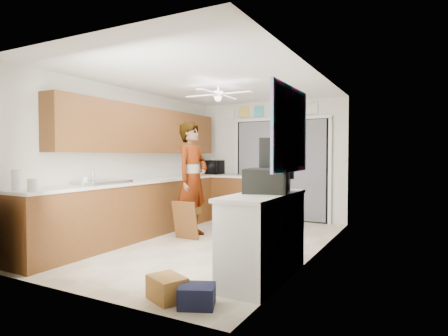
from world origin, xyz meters
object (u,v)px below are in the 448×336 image
at_px(cardboard_box, 167,288).
at_px(dog, 272,219).
at_px(microwave, 213,167).
at_px(man, 192,179).
at_px(suitcase, 268,180).
at_px(navy_crate, 197,296).
at_px(paper_towel_roll, 17,180).

relative_size(cardboard_box, dog, 0.62).
height_order(microwave, dog, microwave).
distance_m(microwave, man, 2.13).
xyz_separation_m(man, dog, (1.04, 1.01, -0.73)).
height_order(suitcase, navy_crate, suitcase).
height_order(paper_towel_roll, navy_crate, paper_towel_roll).
bearing_deg(dog, suitcase, -81.92).
bearing_deg(cardboard_box, man, 118.04).
xyz_separation_m(suitcase, dog, (-0.80, 2.28, -0.85)).
bearing_deg(man, cardboard_box, -148.89).
bearing_deg(man, navy_crate, -143.18).
bearing_deg(dog, navy_crate, -91.59).
distance_m(microwave, cardboard_box, 4.99).
xyz_separation_m(navy_crate, man, (-1.64, 2.45, 0.86)).
bearing_deg(suitcase, navy_crate, -113.61).
relative_size(suitcase, dog, 1.09).
relative_size(suitcase, cardboard_box, 1.75).
relative_size(paper_towel_roll, dog, 0.44).
bearing_deg(navy_crate, man, 123.75).
height_order(cardboard_box, navy_crate, cardboard_box).
distance_m(microwave, navy_crate, 5.14).
bearing_deg(navy_crate, suitcase, 80.03).
bearing_deg(microwave, man, -166.97).
relative_size(paper_towel_roll, suitcase, 0.40).
relative_size(suitcase, man, 0.33).
bearing_deg(cardboard_box, paper_towel_roll, -178.68).
height_order(microwave, cardboard_box, microwave).
xyz_separation_m(microwave, suitcase, (2.58, -3.27, -0.02)).
relative_size(paper_towel_roll, man, 0.13).
bearing_deg(man, suitcase, -121.43).
distance_m(man, dog, 1.63).
relative_size(cardboard_box, navy_crate, 1.13).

